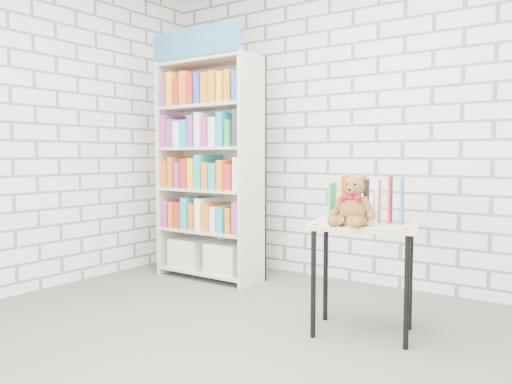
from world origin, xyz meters
The scene contains 6 objects.
ground centered at (0.00, 0.00, 0.00)m, with size 4.50×4.50×0.00m, color #4C5446.
room_shell centered at (0.00, 0.00, 1.78)m, with size 4.52×4.02×2.81m.
bookshelf centered at (-1.34, 1.36, 1.02)m, with size 1.00×0.39×2.24m.
display_table centered at (0.40, 0.79, 0.61)m, with size 0.75×0.61×0.71m.
table_books centered at (0.38, 0.89, 0.85)m, with size 0.50×0.31×0.27m.
teddy_bear centered at (0.38, 0.68, 0.83)m, with size 0.29×0.27×0.31m.
Camera 1 is at (1.63, -2.15, 1.13)m, focal length 35.00 mm.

